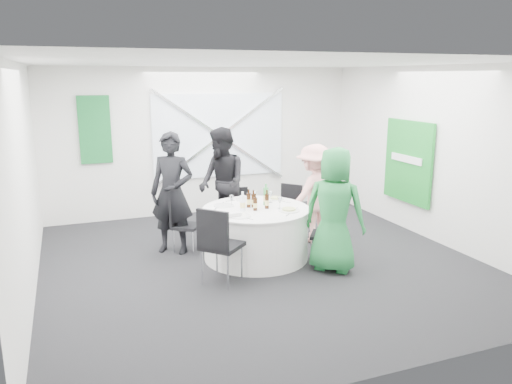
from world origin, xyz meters
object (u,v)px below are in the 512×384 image
object	(u,v)px
chair_back_right	(289,207)
chair_back	(239,209)
person_man_back_left	(172,193)
person_man_back	(222,183)
clear_water_bottle	(243,203)
chair_front_right	(331,230)
chair_front_left	(218,240)
person_woman_green	(334,210)
chair_back_left	(182,221)
person_woman_pink	(314,194)
green_water_bottle	(266,197)
banquet_table	(256,233)

from	to	relation	value
chair_back_right	chair_back	bearing A→B (deg)	-152.42
person_man_back_left	person_man_back	distance (m)	1.01
person_man_back	clear_water_bottle	xyz separation A→B (m)	(-0.07, -1.21, -0.04)
chair_front_right	chair_front_left	world-z (taller)	chair_front_left
person_woman_green	clear_water_bottle	xyz separation A→B (m)	(-1.05, 0.75, 0.01)
chair_back_left	person_woman_green	world-z (taller)	person_woman_green
person_man_back	clear_water_bottle	world-z (taller)	person_man_back
chair_back	chair_front_left	bearing A→B (deg)	-111.10
chair_back_right	clear_water_bottle	distance (m)	1.42
chair_back_left	person_man_back	distance (m)	1.01
person_man_back	person_woman_pink	size ratio (longest dim) A/B	1.15
chair_back_right	person_woman_green	bearing A→B (deg)	-42.68
chair_front_left	green_water_bottle	bearing A→B (deg)	-92.08
chair_back	clear_water_bottle	xyz separation A→B (m)	(-0.33, -1.13, 0.39)
person_woman_green	clear_water_bottle	world-z (taller)	person_woman_green
chair_back	chair_front_left	world-z (taller)	chair_front_left
chair_back	chair_back_right	distance (m)	0.83
person_man_back_left	green_water_bottle	distance (m)	1.41
chair_back	chair_back_right	world-z (taller)	chair_back_right
chair_back	clear_water_bottle	distance (m)	1.24
chair_front_left	person_woman_pink	xyz separation A→B (m)	(1.95, 1.15, 0.19)
person_woman_green	green_water_bottle	size ratio (longest dim) A/B	5.39
person_man_back	clear_water_bottle	size ratio (longest dim) A/B	6.50
chair_back_left	person_woman_pink	bearing A→B (deg)	-62.23
person_woman_pink	green_water_bottle	xyz separation A→B (m)	(-0.94, -0.27, 0.09)
chair_back	clear_water_bottle	bearing A→B (deg)	-100.88
banquet_table	chair_front_left	size ratio (longest dim) A/B	1.52
chair_back_right	chair_front_left	distance (m)	2.26
clear_water_bottle	green_water_bottle	bearing A→B (deg)	24.48
banquet_table	chair_back_left	xyz separation A→B (m)	(-0.95, 0.67, 0.10)
person_woman_green	person_man_back_left	bearing A→B (deg)	6.12
chair_back_right	chair_back_left	bearing A→B (deg)	-128.37
chair_front_right	green_water_bottle	size ratio (longest dim) A/B	2.74
chair_back_left	person_man_back	world-z (taller)	person_man_back
person_man_back_left	person_woman_pink	world-z (taller)	person_man_back_left
person_man_back	person_woman_green	bearing A→B (deg)	18.61
person_man_back_left	chair_back	bearing A→B (deg)	49.96
chair_front_right	person_man_back	distance (m)	2.10
banquet_table	person_woman_green	distance (m)	1.26
person_man_back	chair_front_left	bearing A→B (deg)	-26.83
person_man_back	green_water_bottle	bearing A→B (deg)	11.77
person_woman_pink	clear_water_bottle	size ratio (longest dim) A/B	5.64
chair_back	chair_front_right	bearing A→B (deg)	-59.29
green_water_bottle	chair_back_right	bearing A→B (deg)	43.39
person_man_back_left	chair_front_right	bearing A→B (deg)	-0.84
chair_back_left	person_woman_pink	world-z (taller)	person_woman_pink
chair_front_right	person_man_back	xyz separation A→B (m)	(-1.06, 1.77, 0.40)
chair_back_right	person_woman_pink	world-z (taller)	person_woman_pink
green_water_bottle	person_man_back_left	bearing A→B (deg)	155.64
banquet_table	person_man_back_left	distance (m)	1.39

